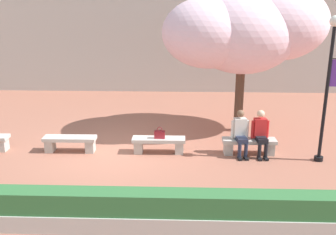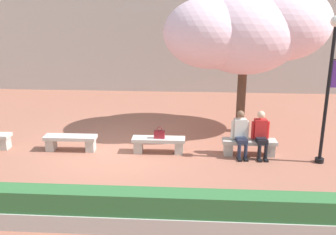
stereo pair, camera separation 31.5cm
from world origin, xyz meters
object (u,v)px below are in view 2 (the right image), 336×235
stone_bench_near_west (71,141)px  person_seated_left (241,132)px  lamp_post_with_banner (330,78)px  person_seated_right (261,132)px  cherry_tree_main (246,30)px  stone_bench_center (159,143)px  handbag (159,134)px  stone_bench_near_east (249,145)px

stone_bench_near_west → person_seated_left: person_seated_left is taller
lamp_post_with_banner → person_seated_right: bearing=167.2°
stone_bench_near_west → cherry_tree_main: (5.12, 2.02, 3.03)m
stone_bench_center → handbag: handbag is taller
stone_bench_center → person_seated_left: bearing=-1.3°
stone_bench_near_east → lamp_post_with_banner: 2.78m
lamp_post_with_banner → stone_bench_near_west: bearing=176.7°
stone_bench_near_east → person_seated_left: 0.49m
person_seated_left → stone_bench_center: bearing=178.7°
stone_bench_near_west → stone_bench_near_east: size_ratio=1.00×
stone_bench_center → stone_bench_near_east: same height
stone_bench_near_west → stone_bench_center: same height
stone_bench_near_east → person_seated_left: size_ratio=1.17×
stone_bench_near_east → lamp_post_with_banner: lamp_post_with_banner is taller
person_seated_left → cherry_tree_main: cherry_tree_main is taller
stone_bench_near_east → person_seated_left: (-0.27, -0.05, 0.40)m
person_seated_right → lamp_post_with_banner: size_ratio=0.33×
lamp_post_with_banner → cherry_tree_main: bearing=127.5°
person_seated_left → handbag: (-2.27, 0.03, -0.12)m
stone_bench_near_west → cherry_tree_main: 6.28m
person_seated_left → person_seated_right: 0.56m
stone_bench_near_east → lamp_post_with_banner: bearing=-12.4°
stone_bench_near_west → handbag: 2.61m
stone_bench_center → person_seated_left: person_seated_left is taller
person_seated_left → person_seated_right: bearing=-0.0°
handbag → cherry_tree_main: (2.53, 2.04, 2.74)m
stone_bench_near_west → person_seated_right: (5.42, -0.05, 0.40)m
handbag → stone_bench_near_east: bearing=0.5°
stone_bench_near_east → person_seated_left: bearing=-168.9°
person_seated_left → lamp_post_with_banner: 2.70m
stone_bench_near_west → lamp_post_with_banner: lamp_post_with_banner is taller
handbag → lamp_post_with_banner: lamp_post_with_banner is taller
stone_bench_center → person_seated_right: (2.85, -0.05, 0.40)m
stone_bench_near_west → cherry_tree_main: cherry_tree_main is taller
person_seated_right → cherry_tree_main: bearing=98.2°
cherry_tree_main → person_seated_right: bearing=-81.8°
cherry_tree_main → stone_bench_center: bearing=-141.7°
stone_bench_near_west → handbag: size_ratio=4.46×
person_seated_left → handbag: 2.27m
cherry_tree_main → lamp_post_with_banner: cherry_tree_main is taller
person_seated_right → handbag: 2.83m
handbag → cherry_tree_main: 4.25m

